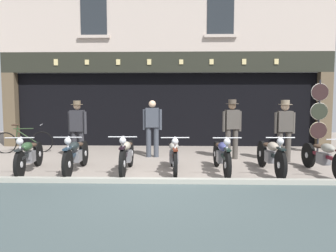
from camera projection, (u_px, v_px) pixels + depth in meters
The scene contains 17 objects.
ground at pixel (152, 201), 5.99m from camera, with size 23.48×22.00×0.18m.
shop_facade at pixel (167, 99), 13.82m from camera, with size 11.78×4.42×5.90m.
motorcycle_far_left at pixel (29, 155), 8.03m from camera, with size 0.62×1.97×0.91m.
motorcycle_left at pixel (76, 154), 8.02m from camera, with size 0.62×2.04×0.92m.
motorcycle_center_left at pixel (127, 154), 7.97m from camera, with size 0.62×2.03×0.93m.
motorcycle_center at pixel (174, 155), 8.01m from camera, with size 0.62×1.92×0.91m.
motorcycle_center_right at pixel (222, 155), 7.96m from camera, with size 0.62×2.05×0.91m.
motorcycle_right at pixel (271, 155), 7.92m from camera, with size 0.62×2.07×0.92m.
motorcycle_far_right at pixel (324, 156), 7.79m from camera, with size 0.62×2.06×0.91m.
salesman_left at pixel (77, 127), 9.74m from camera, with size 0.55×0.34×1.66m.
shopkeeper_center at pixel (152, 126), 9.96m from camera, with size 0.56×0.25×1.66m.
salesman_right at pixel (232, 126), 9.63m from camera, with size 0.55×0.36×1.69m.
assistant_far_right at pixel (285, 127), 9.20m from camera, with size 0.56×0.37×1.68m.
tyre_sign_pole at pixel (319, 112), 10.65m from camera, with size 0.55×0.07×2.29m.
advert_board_near at pixel (91, 102), 12.28m from camera, with size 0.67×0.03×0.92m.
advert_board_far at pixel (58, 102), 12.32m from camera, with size 0.79×0.03×1.10m.
leaning_bicycle at pixel (24, 141), 10.77m from camera, with size 1.72×0.61×0.93m.
Camera 1 is at (0.47, -6.82, 1.80)m, focal length 36.45 mm.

